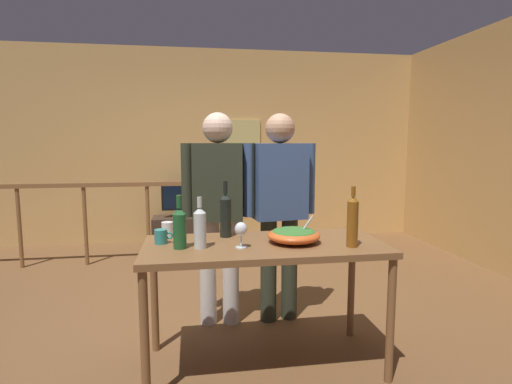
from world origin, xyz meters
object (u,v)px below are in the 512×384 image
at_px(salad_bowl, 294,235).
at_px(person_standing_right, 280,200).
at_px(tv_console, 186,231).
at_px(wine_glass, 241,230).
at_px(serving_table, 264,256).
at_px(wine_bottle_dark, 226,214).
at_px(stair_railing, 163,208).
at_px(person_standing_left, 218,202).
at_px(flat_screen_tv, 185,196).
at_px(mug_white, 168,229).
at_px(wine_bottle_green, 180,227).
at_px(wine_bottle_clear, 200,227).
at_px(wine_bottle_amber, 353,221).
at_px(framed_picture, 238,137).
at_px(mug_teal, 161,236).

distance_m(salad_bowl, person_standing_right, 0.69).
xyz_separation_m(tv_console, wine_glass, (0.38, -3.26, 0.72)).
height_order(serving_table, wine_bottle_dark, wine_bottle_dark).
distance_m(serving_table, salad_bowl, 0.23).
distance_m(stair_railing, serving_table, 2.59).
xyz_separation_m(tv_console, serving_table, (0.54, -3.17, 0.52)).
bearing_deg(serving_table, stair_railing, 107.69).
distance_m(stair_railing, person_standing_left, 1.91).
relative_size(flat_screen_tv, person_standing_left, 0.38).
relative_size(serving_table, salad_bowl, 4.50).
height_order(stair_railing, flat_screen_tv, stair_railing).
relative_size(flat_screen_tv, mug_white, 5.61).
height_order(flat_screen_tv, salad_bowl, salad_bowl).
bearing_deg(salad_bowl, person_standing_right, 85.41).
relative_size(wine_bottle_green, mug_white, 2.84).
bearing_deg(wine_bottle_clear, wine_bottle_dark, 56.62).
bearing_deg(tv_console, stair_railing, -109.35).
height_order(wine_glass, person_standing_left, person_standing_left).
distance_m(salad_bowl, mug_white, 0.85).
distance_m(serving_table, person_standing_left, 0.75).
height_order(mug_white, person_standing_right, person_standing_right).
bearing_deg(mug_white, flat_screen_tv, 88.53).
height_order(wine_glass, wine_bottle_amber, wine_bottle_amber).
xyz_separation_m(framed_picture, stair_railing, (-1.01, -1.00, -0.85)).
bearing_deg(tv_console, mug_teal, -91.95).
relative_size(framed_picture, mug_teal, 5.67).
bearing_deg(salad_bowl, wine_bottle_dark, 151.46).
height_order(framed_picture, person_standing_left, framed_picture).
xyz_separation_m(flat_screen_tv, person_standing_right, (0.78, -2.48, 0.29)).
height_order(tv_console, serving_table, serving_table).
xyz_separation_m(stair_railing, salad_bowl, (0.97, -2.47, 0.21)).
bearing_deg(wine_bottle_green, framed_picture, 77.93).
relative_size(tv_console, wine_bottle_clear, 2.89).
relative_size(framed_picture, flat_screen_tv, 1.03).
relative_size(stair_railing, wine_bottle_clear, 11.77).
xyz_separation_m(framed_picture, wine_bottle_dark, (-0.45, -3.25, -0.55)).
bearing_deg(framed_picture, person_standing_right, -89.70).
distance_m(tv_console, wine_bottle_dark, 3.07).
relative_size(tv_console, person_standing_right, 0.54).
distance_m(serving_table, wine_glass, 0.26).
height_order(wine_bottle_green, wine_bottle_clear, wine_bottle_green).
bearing_deg(framed_picture, wine_bottle_dark, -97.93).
xyz_separation_m(wine_bottle_green, mug_white, (-0.09, 0.31, -0.08)).
bearing_deg(wine_bottle_amber, mug_white, 158.66).
xyz_separation_m(stair_railing, flat_screen_tv, (0.25, 0.68, 0.04)).
height_order(salad_bowl, mug_white, salad_bowl).
height_order(flat_screen_tv, person_standing_left, person_standing_left).
bearing_deg(person_standing_right, mug_teal, 25.05).
distance_m(framed_picture, wine_bottle_dark, 3.33).
distance_m(wine_bottle_dark, wine_bottle_clear, 0.32).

